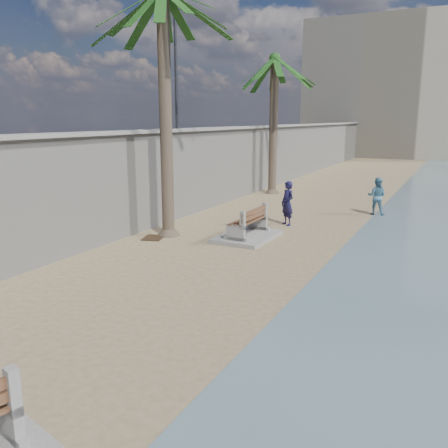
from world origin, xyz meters
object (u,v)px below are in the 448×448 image
(bench_far, at_px, (248,226))
(palm_back, at_px, (275,61))
(person_a, at_px, (288,200))
(person_b, at_px, (377,194))

(bench_far, bearing_deg, palm_back, 106.39)
(person_a, bearing_deg, bench_far, -65.56)
(bench_far, distance_m, palm_back, 12.00)
(bench_far, distance_m, person_b, 6.99)
(bench_far, xyz_separation_m, person_b, (3.21, 6.20, 0.43))
(person_a, relative_size, person_b, 1.10)
(palm_back, bearing_deg, person_a, -64.75)
(bench_far, relative_size, person_a, 1.28)
(bench_far, distance_m, person_a, 2.68)
(palm_back, relative_size, person_a, 4.06)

